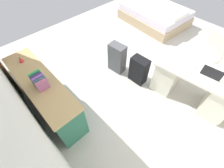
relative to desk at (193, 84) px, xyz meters
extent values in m
plane|color=beige|center=(1.20, -0.09, -0.38)|extent=(6.17, 6.17, 0.00)
cube|color=silver|center=(1.20, 2.50, 0.98)|extent=(4.33, 0.10, 2.72)
cube|color=silver|center=(0.00, 0.00, 0.33)|extent=(1.52, 0.85, 0.04)
cube|color=beige|center=(-0.49, -0.07, -0.03)|extent=(0.48, 0.64, 0.69)
cube|color=beige|center=(0.49, 0.07, -0.03)|extent=(0.48, 0.64, 0.69)
cylinder|color=black|center=(0.18, -0.75, -0.36)|extent=(0.52, 0.52, 0.04)
cylinder|color=black|center=(0.18, -0.75, -0.17)|extent=(0.06, 0.06, 0.42)
cube|color=beige|center=(0.18, -0.75, 0.08)|extent=(0.57, 0.57, 0.08)
cube|color=beige|center=(0.13, -0.94, 0.34)|extent=(0.44, 0.18, 0.44)
cube|color=#2D7056|center=(1.64, 2.12, 0.00)|extent=(1.76, 0.44, 0.76)
cube|color=tan|center=(1.64, 2.12, 0.40)|extent=(1.80, 0.48, 0.04)
cube|color=#275F49|center=(1.24, 1.89, -0.17)|extent=(0.67, 0.01, 0.26)
cube|color=#275F49|center=(2.04, 1.89, -0.17)|extent=(0.67, 0.01, 0.26)
cube|color=tan|center=(2.25, -1.87, -0.24)|extent=(1.99, 1.52, 0.28)
cube|color=silver|center=(2.25, -1.87, 0.00)|extent=(1.93, 1.46, 0.20)
cube|color=white|center=(1.58, -1.83, 0.15)|extent=(0.52, 0.71, 0.10)
cube|color=black|center=(0.98, 0.39, -0.08)|extent=(0.37, 0.24, 0.60)
cube|color=#4C4C51|center=(1.53, 0.48, -0.04)|extent=(0.38, 0.26, 0.67)
cube|color=#B7B7BC|center=(-0.14, -0.05, 0.36)|extent=(0.34, 0.26, 0.02)
cube|color=black|center=(-0.15, 0.05, 0.46)|extent=(0.31, 0.05, 0.19)
ellipsoid|color=white|center=(0.12, -0.02, 0.36)|extent=(0.07, 0.11, 0.03)
cube|color=#AE5E8D|center=(1.39, 2.12, 0.52)|extent=(0.03, 0.17, 0.20)
cube|color=#3E736C|center=(1.43, 2.12, 0.52)|extent=(0.03, 0.17, 0.20)
cube|color=#8C56B7|center=(1.47, 2.12, 0.52)|extent=(0.03, 0.17, 0.22)
cube|color=#684F95|center=(1.51, 2.12, 0.51)|extent=(0.03, 0.17, 0.20)
cube|color=#474476|center=(1.55, 2.12, 0.52)|extent=(0.02, 0.17, 0.20)
cube|color=green|center=(1.59, 2.12, 0.52)|extent=(0.03, 0.17, 0.21)
cube|color=tan|center=(1.63, 2.12, 0.51)|extent=(0.04, 0.17, 0.20)
cone|color=red|center=(2.22, 2.12, 0.47)|extent=(0.08, 0.08, 0.11)
camera|label=1|loc=(-0.29, 2.35, 2.24)|focal=24.86mm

